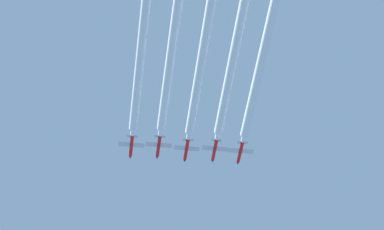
{
  "coord_description": "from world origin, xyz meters",
  "views": [
    {
      "loc": [
        -22.78,
        -217.76,
        2.33
      ],
      "look_at": [
        0.37,
        -15.02,
        190.65
      ],
      "focal_mm": 89.51,
      "sensor_mm": 36.0,
      "label": 1
    }
  ],
  "objects": [
    {
      "name": "smoke_trail_inner_left",
      "position": [
        -8.09,
        -45.7,
        190.62
      ],
      "size": [
        2.49,
        80.8,
        2.49
      ],
      "color": "white"
    },
    {
      "name": "jet_far_left",
      "position": [
        -16.26,
        0.51,
        190.41
      ],
      "size": [
        7.88,
        11.48,
        2.76
      ],
      "color": "red"
    },
    {
      "name": "jet_center",
      "position": [
        0.39,
        0.26,
        190.43
      ],
      "size": [
        7.88,
        11.48,
        2.76
      ],
      "color": "red"
    },
    {
      "name": "smoke_trail_far_right",
      "position": [
        16.85,
        -43.69,
        190.93
      ],
      "size": [
        2.49,
        77.42,
        2.49
      ],
      "color": "white"
    },
    {
      "name": "smoke_trail_center",
      "position": [
        0.39,
        -44.23,
        190.41
      ],
      "size": [
        2.49,
        78.49,
        2.49
      ],
      "color": "white"
    },
    {
      "name": "jet_inner_left",
      "position": [
        -8.09,
        -0.06,
        190.65
      ],
      "size": [
        7.88,
        11.48,
        2.76
      ],
      "color": "red"
    },
    {
      "name": "jet_far_right",
      "position": [
        16.85,
        0.26,
        190.96
      ],
      "size": [
        7.88,
        11.48,
        2.76
      ],
      "color": "red"
    },
    {
      "name": "jet_inner_right",
      "position": [
        8.97,
        0.05,
        190.95
      ],
      "size": [
        7.88,
        11.48,
        2.76
      ],
      "color": "red"
    },
    {
      "name": "smoke_trail_far_left",
      "position": [
        -16.26,
        -42.84,
        190.38
      ],
      "size": [
        2.49,
        76.22,
        2.49
      ],
      "color": "white"
    },
    {
      "name": "smoke_trail_inner_right",
      "position": [
        8.97,
        -45.43,
        190.92
      ],
      "size": [
        2.49,
        80.49,
        2.49
      ],
      "color": "white"
    }
  ]
}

